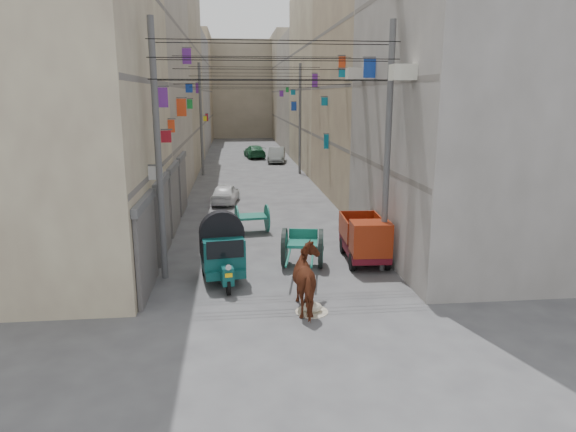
{
  "coord_description": "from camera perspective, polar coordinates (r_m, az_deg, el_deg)",
  "views": [
    {
      "loc": [
        -1.29,
        -10.02,
        5.75
      ],
      "look_at": [
        0.45,
        6.5,
        1.83
      ],
      "focal_mm": 32.0,
      "sensor_mm": 36.0,
      "label": 1
    }
  ],
  "objects": [
    {
      "name": "end_cap_building",
      "position": [
        76.03,
        -5.19,
        13.78
      ],
      "size": [
        22.0,
        10.0,
        13.0
      ],
      "primitive_type": "cube",
      "color": "tan",
      "rests_on": "ground"
    },
    {
      "name": "distant_car_green",
      "position": [
        48.76,
        -3.74,
        7.16
      ],
      "size": [
        2.11,
        4.21,
        1.17
      ],
      "primitive_type": "imported",
      "rotation": [
        0.0,
        0.0,
        3.26
      ],
      "color": "#1F5B37",
      "rests_on": "ground"
    },
    {
      "name": "ac_units",
      "position": [
        18.44,
        10.07,
        18.32
      ],
      "size": [
        0.7,
        6.55,
        3.35
      ],
      "color": "beige",
      "rests_on": "ground"
    },
    {
      "name": "second_cart",
      "position": [
        21.94,
        -4.02,
        -0.23
      ],
      "size": [
        1.49,
        1.35,
        1.2
      ],
      "rotation": [
        0.0,
        0.0,
        0.12
      ],
      "color": "#166150",
      "rests_on": "ground"
    },
    {
      "name": "tonga_cart",
      "position": [
        17.54,
        1.63,
        -3.48
      ],
      "size": [
        1.64,
        3.12,
        1.34
      ],
      "rotation": [
        0.0,
        0.0,
        -0.19
      ],
      "color": "black",
      "rests_on": "ground"
    },
    {
      "name": "ground",
      "position": [
        11.62,
        1.2,
        -16.39
      ],
      "size": [
        140.0,
        140.0,
        0.0
      ],
      "primitive_type": "plane",
      "color": "#424245",
      "rests_on": "ground"
    },
    {
      "name": "distant_car_white",
      "position": [
        28.18,
        -6.96,
        2.53
      ],
      "size": [
        1.69,
        3.34,
        1.09
      ],
      "primitive_type": "imported",
      "rotation": [
        0.0,
        0.0,
        3.01
      ],
      "color": "silver",
      "rests_on": "ground"
    },
    {
      "name": "utility_poles",
      "position": [
        27.1,
        -3.32,
        9.55
      ],
      "size": [
        7.4,
        22.2,
        8.0
      ],
      "color": "#555557",
      "rests_on": "ground"
    },
    {
      "name": "building_row_right",
      "position": [
        45.11,
        6.05,
        14.1
      ],
      "size": [
        8.0,
        62.0,
        14.0
      ],
      "color": "#9D9793",
      "rests_on": "ground"
    },
    {
      "name": "building_row_left",
      "position": [
        44.65,
        -15.09,
        13.74
      ],
      "size": [
        8.0,
        62.0,
        14.0
      ],
      "color": "beige",
      "rests_on": "ground"
    },
    {
      "name": "overhead_cables",
      "position": [
        24.47,
        -3.1,
        15.63
      ],
      "size": [
        7.4,
        22.52,
        1.12
      ],
      "color": "black",
      "rests_on": "ground"
    },
    {
      "name": "mini_truck",
      "position": [
        17.95,
        8.67,
        -2.87
      ],
      "size": [
        1.48,
        3.06,
        1.69
      ],
      "rotation": [
        0.0,
        0.0,
        -0.05
      ],
      "color": "black",
      "rests_on": "ground"
    },
    {
      "name": "feed_sack",
      "position": [
        14.16,
        2.67,
        -10.09
      ],
      "size": [
        0.56,
        0.45,
        0.28
      ],
      "primitive_type": "ellipsoid",
      "color": "beige",
      "rests_on": "ground"
    },
    {
      "name": "distant_car_grey",
      "position": [
        45.35,
        -1.26,
        6.81
      ],
      "size": [
        1.89,
        4.08,
        1.3
      ],
      "primitive_type": "imported",
      "rotation": [
        0.0,
        0.0,
        -0.13
      ],
      "color": "slate",
      "rests_on": "ground"
    },
    {
      "name": "signboards",
      "position": [
        31.78,
        -3.73,
        9.06
      ],
      "size": [
        8.22,
        40.52,
        5.67
      ],
      "color": "#0D7595",
      "rests_on": "ground"
    },
    {
      "name": "auto_rickshaw",
      "position": [
        16.26,
        -7.32,
        -3.76
      ],
      "size": [
        1.63,
        2.52,
        1.73
      ],
      "rotation": [
        0.0,
        0.0,
        0.14
      ],
      "color": "black",
      "rests_on": "ground"
    },
    {
      "name": "shutters_left",
      "position": [
        21.0,
        -13.07,
        1.22
      ],
      "size": [
        0.18,
        14.4,
        2.88
      ],
      "color": "#4E4E53",
      "rests_on": "ground"
    },
    {
      "name": "horse",
      "position": [
        14.04,
        2.5,
        -7.08
      ],
      "size": [
        1.05,
        2.11,
        1.74
      ],
      "primitive_type": "imported",
      "rotation": [
        0.0,
        0.0,
        3.2
      ],
      "color": "brown",
      "rests_on": "ground"
    }
  ]
}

